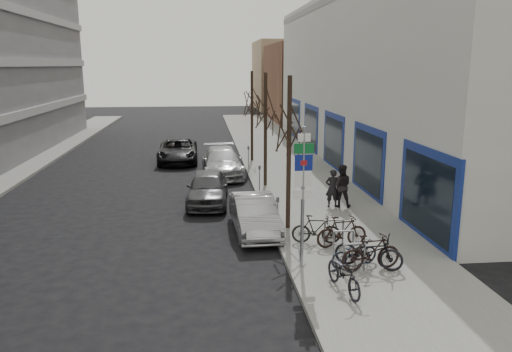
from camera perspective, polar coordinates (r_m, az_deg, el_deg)
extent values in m
plane|color=black|center=(14.53, -4.32, -11.13)|extent=(120.00, 120.00, 0.00)
cube|color=slate|center=(24.49, 5.47, -1.09)|extent=(5.00, 70.00, 0.15)
cube|color=#B7B7B2|center=(34.07, 24.90, 10.02)|extent=(20.00, 32.00, 10.00)
cube|color=brown|center=(54.98, 8.07, 10.53)|extent=(12.00, 14.00, 8.00)
cube|color=#937A5B|center=(69.71, 5.45, 11.41)|extent=(13.00, 12.00, 9.00)
cylinder|color=gray|center=(14.09, 5.35, -2.85)|extent=(0.10, 0.10, 4.20)
cube|color=white|center=(13.70, 5.53, 4.39)|extent=(0.35, 0.03, 0.22)
cube|color=#0C5926|center=(13.74, 5.51, 3.15)|extent=(0.55, 0.03, 0.28)
cube|color=navy|center=(13.81, 5.47, 1.52)|extent=(0.50, 0.03, 0.45)
cube|color=maroon|center=(13.80, 5.48, 1.51)|extent=(0.18, 0.02, 0.14)
cube|color=white|center=(13.91, 5.43, -0.30)|extent=(0.45, 0.03, 0.45)
cube|color=white|center=(14.01, 5.39, -2.10)|extent=(0.55, 0.03, 0.28)
cylinder|color=gray|center=(14.38, 9.98, -9.19)|extent=(0.06, 0.06, 0.80)
cylinder|color=gray|center=(14.55, 12.28, -9.03)|extent=(0.06, 0.06, 0.80)
cylinder|color=gray|center=(14.32, 11.21, -7.62)|extent=(0.60, 0.06, 0.06)
cylinder|color=gray|center=(15.37, 8.85, -7.70)|extent=(0.06, 0.06, 0.80)
cylinder|color=gray|center=(15.53, 11.01, -7.57)|extent=(0.06, 0.06, 0.80)
cylinder|color=gray|center=(15.31, 9.99, -6.23)|extent=(0.60, 0.06, 0.06)
cylinder|color=gray|center=(16.37, 7.86, -6.39)|extent=(0.06, 0.06, 0.80)
cylinder|color=gray|center=(16.52, 9.90, -6.28)|extent=(0.06, 0.06, 0.80)
cylinder|color=gray|center=(16.32, 8.93, -5.01)|extent=(0.60, 0.06, 0.06)
cylinder|color=black|center=(17.34, 3.77, 2.29)|extent=(0.16, 0.16, 5.50)
cylinder|color=black|center=(23.70, 1.08, 5.08)|extent=(0.16, 0.16, 5.50)
cylinder|color=black|center=(30.11, -0.47, 6.68)|extent=(0.16, 0.16, 5.50)
cylinder|color=gray|center=(17.28, 2.48, -4.73)|extent=(0.05, 0.05, 1.10)
cube|color=#3F3F44|center=(17.10, 2.50, -2.72)|extent=(0.10, 0.08, 0.18)
cylinder|color=gray|center=(22.54, 0.40, -0.60)|extent=(0.05, 0.05, 1.10)
cube|color=#3F3F44|center=(22.41, 0.41, 0.97)|extent=(0.10, 0.08, 0.18)
cylinder|color=gray|center=(27.90, -0.88, 1.96)|extent=(0.05, 0.05, 1.10)
cube|color=#3F3F44|center=(27.79, -0.88, 3.23)|extent=(0.10, 0.08, 0.18)
imported|color=black|center=(13.13, 10.05, -10.64)|extent=(0.86, 1.88, 1.10)
imported|color=black|center=(14.58, 13.01, -8.44)|extent=(1.83, 0.74, 1.08)
imported|color=black|center=(14.78, 11.16, -8.34)|extent=(1.61, 0.92, 0.94)
imported|color=black|center=(16.38, 6.90, -6.03)|extent=(1.67, 0.77, 0.98)
imported|color=black|center=(14.69, 12.77, -8.02)|extent=(2.00, 1.44, 1.19)
imported|color=black|center=(16.18, 9.79, -6.23)|extent=(1.77, 0.76, 1.04)
imported|color=#AEAEB3|center=(17.66, -0.17, -4.45)|extent=(1.60, 4.11, 1.33)
imported|color=#444448|center=(21.41, -5.55, -1.33)|extent=(1.95, 4.29, 1.43)
imported|color=#A7A8AC|center=(26.92, -3.90, 1.62)|extent=(2.27, 5.16, 1.48)
imported|color=black|center=(30.95, -8.91, 2.87)|extent=(2.41, 5.11, 1.41)
imported|color=black|center=(20.52, 8.72, -1.39)|extent=(0.59, 0.39, 1.57)
imported|color=black|center=(20.61, 9.70, -1.06)|extent=(0.73, 0.57, 1.78)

